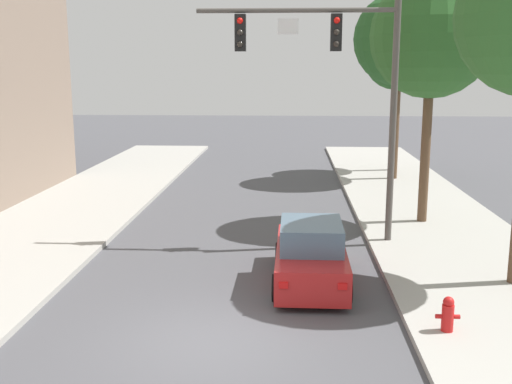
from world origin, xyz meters
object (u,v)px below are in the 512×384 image
Objects in this scene: street_tree_second at (432,37)px; fire_hydrant at (448,314)px; car_lead_red at (311,255)px; street_tree_third at (400,40)px; street_tree_farthest at (397,58)px; traffic_signal_mast at (339,68)px.

fire_hydrant is at bearing -98.79° from street_tree_second.
street_tree_third is at bearing 72.91° from car_lead_red.
fire_hydrant is 0.09× the size of street_tree_second.
street_tree_farthest is at bearing 83.88° from fire_hydrant.
street_tree_second reaches higher than traffic_signal_mast.
street_tree_third is (1.83, 17.55, 6.11)m from fire_hydrant.
car_lead_red is 0.58× the size of street_tree_farthest.
car_lead_red is at bearing -123.67° from street_tree_second.
fire_hydrant is at bearing -75.16° from traffic_signal_mast.
car_lead_red is 0.49× the size of street_tree_third.
traffic_signal_mast is 13.95m from street_tree_farthest.
street_tree_second reaches higher than car_lead_red.
car_lead_red is 16.27m from street_tree_third.
traffic_signal_mast is 10.42× the size of fire_hydrant.
car_lead_red is 4.04m from fire_hydrant.
traffic_signal_mast is at bearing -142.21° from street_tree_second.
car_lead_red is at bearing -107.09° from street_tree_third.
street_tree_third reaches higher than street_tree_farthest.
fire_hydrant is at bearing -49.40° from car_lead_red.
street_tree_third reaches higher than street_tree_second.
traffic_signal_mast is 0.87× the size of street_tree_third.
street_tree_third reaches higher than traffic_signal_mast.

